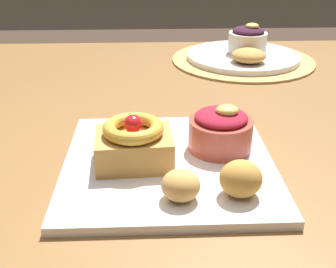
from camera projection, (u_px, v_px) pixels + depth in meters
dining_table at (126, 166)px, 0.74m from camera, size 1.42×1.03×0.73m
woven_placemat at (242, 60)px, 1.00m from camera, size 0.33×0.33×0.00m
front_plate at (169, 164)px, 0.56m from camera, size 0.27×0.27×0.01m
cake_slice at (134, 143)px, 0.54m from camera, size 0.10×0.08×0.07m
berry_ramekin at (221, 130)px, 0.58m from camera, size 0.09×0.09×0.07m
fritter_front at (241, 179)px, 0.48m from camera, size 0.05×0.04×0.04m
fritter_middle at (181, 185)px, 0.47m from camera, size 0.04×0.04×0.04m
back_plate at (243, 56)px, 1.00m from camera, size 0.26×0.26×0.01m
back_ramekin at (248, 40)px, 0.99m from camera, size 0.09×0.09×0.07m
back_pastry at (249, 56)px, 0.93m from camera, size 0.08×0.08×0.03m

